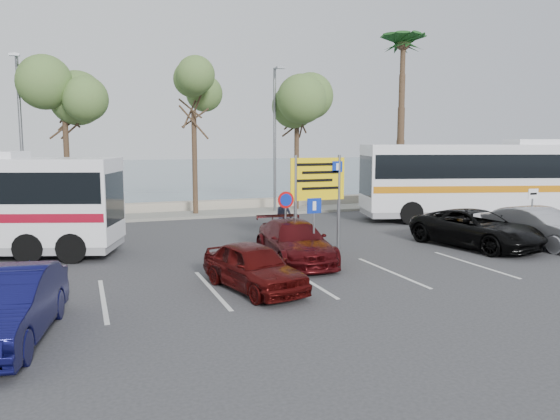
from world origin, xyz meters
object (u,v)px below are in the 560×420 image
object	(u,v)px
car_maroon	(295,242)
car_silver_b	(539,227)
car_blue	(5,307)
suv_black	(477,229)
street_lamp_left	(21,131)
coach_bus_right	(492,183)
pedestrian_far	(284,216)
car_red	(254,267)
direction_sign	(318,186)
street_lamp_right	(275,132)
pedestrian_near	(35,234)

from	to	relation	value
car_maroon	car_silver_b	distance (m)	10.03
car_blue	suv_black	xyz separation A→B (m)	(16.00, 4.92, -0.03)
street_lamp_left	car_silver_b	distance (m)	23.57
coach_bus_right	pedestrian_far	bearing A→B (deg)	-176.60
car_red	direction_sign	bearing A→B (deg)	35.99
street_lamp_right	suv_black	xyz separation A→B (m)	(4.00, -12.10, -3.87)
car_blue	car_red	size ratio (longest dim) A/B	1.19
pedestrian_far	suv_black	bearing A→B (deg)	-149.36
direction_sign	coach_bus_right	distance (m)	12.46
coach_bus_right	car_silver_b	xyz separation A→B (m)	(-3.39, -6.51, -1.19)
pedestrian_near	pedestrian_far	xyz separation A→B (m)	(9.90, 1.50, -0.03)
coach_bus_right	pedestrian_far	xyz separation A→B (m)	(-11.89, -0.71, -1.09)
street_lamp_right	direction_sign	size ratio (longest dim) A/B	2.23
direction_sign	car_blue	distance (m)	12.15
street_lamp_left	car_silver_b	bearing A→B (deg)	-33.47
car_silver_b	pedestrian_far	distance (m)	10.30
street_lamp_right	car_silver_b	world-z (taller)	street_lamp_right
car_silver_b	pedestrian_near	world-z (taller)	pedestrian_near
coach_bus_right	car_silver_b	world-z (taller)	coach_bus_right
street_lamp_left	street_lamp_right	world-z (taller)	same
car_maroon	pedestrian_near	distance (m)	9.10
car_red	suv_black	xyz separation A→B (m)	(10.00, 2.86, 0.07)
direction_sign	car_blue	world-z (taller)	direction_sign
coach_bus_right	pedestrian_far	world-z (taller)	coach_bus_right
direction_sign	car_silver_b	bearing A→B (deg)	-16.61
street_lamp_left	pedestrian_far	xyz separation A→B (m)	(10.90, -7.02, -3.74)
direction_sign	pedestrian_near	distance (m)	10.28
street_lamp_right	pedestrian_far	bearing A→B (deg)	-106.68
pedestrian_near	pedestrian_far	distance (m)	10.01
car_silver_b	pedestrian_near	distance (m)	18.90
car_silver_b	pedestrian_far	xyz separation A→B (m)	(-8.50, 5.81, 0.10)
car_blue	car_maroon	xyz separation A→B (m)	(8.40, 5.00, -0.07)
car_red	suv_black	size ratio (longest dim) A/B	0.74
car_red	street_lamp_right	bearing A→B (deg)	54.94
car_maroon	pedestrian_near	xyz separation A→B (m)	(-8.40, 3.50, 0.20)
street_lamp_right	car_blue	xyz separation A→B (m)	(-12.00, -17.02, -3.84)
pedestrian_near	pedestrian_far	bearing A→B (deg)	163.15
street_lamp_left	direction_sign	xyz separation A→B (m)	(11.00, -10.32, -2.17)
street_lamp_right	car_red	distance (m)	16.59
direction_sign	car_silver_b	world-z (taller)	direction_sign
suv_black	car_silver_b	world-z (taller)	car_silver_b
car_blue	car_silver_b	xyz separation A→B (m)	(18.40, 4.19, 0.00)
direction_sign	car_red	xyz separation A→B (m)	(-4.00, -4.64, -1.77)
street_lamp_right	pedestrian_near	distance (m)	15.18
direction_sign	suv_black	world-z (taller)	direction_sign
direction_sign	suv_black	distance (m)	6.48
suv_black	car_blue	bearing A→B (deg)	-175.19
car_red	street_lamp_left	bearing A→B (deg)	101.88
suv_black	pedestrian_near	xyz separation A→B (m)	(-16.00, 3.58, 0.16)
car_maroon	direction_sign	bearing A→B (deg)	51.28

